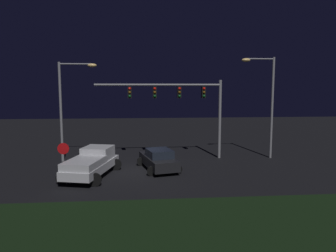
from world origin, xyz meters
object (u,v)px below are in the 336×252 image
at_px(street_lamp_left, 69,99).
at_px(stop_sign, 63,153).
at_px(pickup_truck, 92,161).
at_px(street_lamp_right, 266,95).
at_px(traffic_signal_gantry, 180,98).
at_px(car_sedan, 159,159).

distance_m(street_lamp_left, stop_sign, 5.58).
relative_size(pickup_truck, stop_sign, 2.57).
bearing_deg(street_lamp_right, traffic_signal_gantry, 177.58).
bearing_deg(car_sedan, street_lamp_right, -84.41).
relative_size(car_sedan, traffic_signal_gantry, 0.46).
bearing_deg(stop_sign, car_sedan, 9.77).
bearing_deg(street_lamp_right, car_sedan, -160.85).
relative_size(pickup_truck, car_sedan, 1.22).
xyz_separation_m(traffic_signal_gantry, stop_sign, (-8.32, -4.55, -3.47)).
relative_size(car_sedan, street_lamp_left, 0.60).
height_order(street_lamp_left, stop_sign, street_lamp_left).
bearing_deg(traffic_signal_gantry, street_lamp_right, -2.42).
bearing_deg(pickup_truck, street_lamp_right, -57.47).
xyz_separation_m(street_lamp_right, stop_sign, (-15.45, -4.25, -3.69)).
bearing_deg(pickup_truck, traffic_signal_gantry, -39.16).
distance_m(traffic_signal_gantry, street_lamp_right, 7.14).
height_order(street_lamp_left, street_lamp_right, street_lamp_right).
relative_size(traffic_signal_gantry, street_lamp_left, 1.31).
bearing_deg(car_sedan, street_lamp_left, 51.05).
distance_m(street_lamp_left, street_lamp_right, 15.94).
bearing_deg(street_lamp_left, traffic_signal_gantry, 1.15).
xyz_separation_m(street_lamp_left, stop_sign, (0.49, -4.37, -3.44)).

